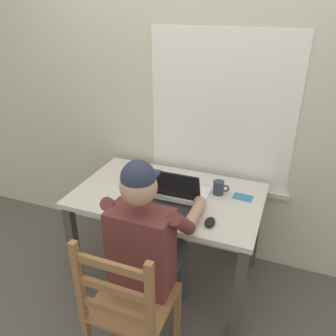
% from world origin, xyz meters
% --- Properties ---
extents(ground_plane, '(8.00, 8.00, 0.00)m').
position_xyz_m(ground_plane, '(0.00, 0.00, 0.00)').
color(ground_plane, '#56514C').
extents(back_wall, '(6.00, 0.08, 2.60)m').
position_xyz_m(back_wall, '(0.00, 0.47, 1.30)').
color(back_wall, beige).
rests_on(back_wall, ground).
extents(desk, '(1.27, 0.78, 0.74)m').
position_xyz_m(desk, '(0.00, 0.00, 0.64)').
color(desk, beige).
rests_on(desk, ground).
extents(seated_person, '(0.50, 0.60, 1.25)m').
position_xyz_m(seated_person, '(0.07, -0.46, 0.69)').
color(seated_person, brown).
rests_on(seated_person, ground).
extents(wooden_chair, '(0.42, 0.42, 0.94)m').
position_xyz_m(wooden_chair, '(0.07, -0.74, 0.46)').
color(wooden_chair, olive).
rests_on(wooden_chair, ground).
extents(laptop, '(0.33, 0.30, 0.23)m').
position_xyz_m(laptop, '(0.08, -0.18, 0.79)').
color(laptop, black).
rests_on(laptop, desk).
extents(computer_mouse, '(0.06, 0.10, 0.03)m').
position_xyz_m(computer_mouse, '(0.36, -0.25, 0.76)').
color(computer_mouse, black).
rests_on(computer_mouse, desk).
extents(coffee_mug_white, '(0.11, 0.08, 0.10)m').
position_xyz_m(coffee_mug_white, '(-0.35, 0.07, 0.79)').
color(coffee_mug_white, beige).
rests_on(coffee_mug_white, desk).
extents(coffee_mug_dark, '(0.11, 0.07, 0.10)m').
position_xyz_m(coffee_mug_dark, '(0.32, 0.12, 0.79)').
color(coffee_mug_dark, '#2D384C').
rests_on(coffee_mug_dark, desk).
extents(book_stack_main, '(0.19, 0.16, 0.10)m').
position_xyz_m(book_stack_main, '(-0.08, 0.05, 0.79)').
color(book_stack_main, gray).
rests_on(book_stack_main, desk).
extents(paper_pile_near_laptop, '(0.25, 0.17, 0.01)m').
position_xyz_m(paper_pile_near_laptop, '(0.15, 0.07, 0.75)').
color(paper_pile_near_laptop, white).
rests_on(paper_pile_near_laptop, desk).
extents(landscape_photo_print, '(0.14, 0.10, 0.00)m').
position_xyz_m(landscape_photo_print, '(0.49, 0.13, 0.74)').
color(landscape_photo_print, teal).
rests_on(landscape_photo_print, desk).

